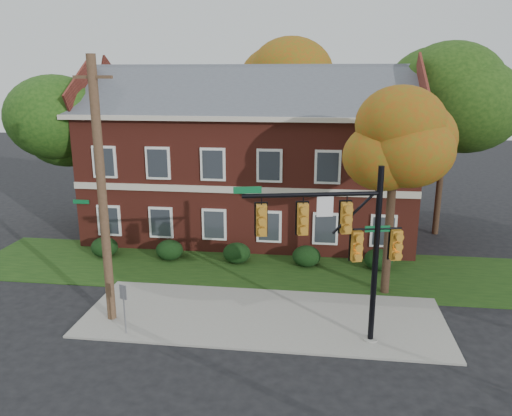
# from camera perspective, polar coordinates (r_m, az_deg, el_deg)

# --- Properties ---
(ground) EXTENTS (120.00, 120.00, 0.00)m
(ground) POSITION_cam_1_polar(r_m,az_deg,el_deg) (19.15, 0.46, -13.80)
(ground) COLOR black
(ground) RESTS_ON ground
(sidewalk) EXTENTS (14.00, 5.00, 0.08)m
(sidewalk) POSITION_cam_1_polar(r_m,az_deg,el_deg) (20.01, 0.81, -12.33)
(sidewalk) COLOR gray
(sidewalk) RESTS_ON ground
(grass_strip) EXTENTS (30.00, 6.00, 0.04)m
(grass_strip) POSITION_cam_1_polar(r_m,az_deg,el_deg) (24.54, 2.17, -7.04)
(grass_strip) COLOR #193811
(grass_strip) RESTS_ON ground
(apartment_building) EXTENTS (18.80, 8.80, 9.74)m
(apartment_building) POSITION_cam_1_polar(r_m,az_deg,el_deg) (29.20, -0.58, 6.65)
(apartment_building) COLOR maroon
(apartment_building) RESTS_ON ground
(hedge_far_left) EXTENTS (1.40, 1.26, 1.05)m
(hedge_far_left) POSITION_cam_1_polar(r_m,az_deg,el_deg) (27.25, -16.93, -4.29)
(hedge_far_left) COLOR black
(hedge_far_left) RESTS_ON ground
(hedge_left) EXTENTS (1.40, 1.26, 1.05)m
(hedge_left) POSITION_cam_1_polar(r_m,az_deg,el_deg) (26.03, -9.86, -4.75)
(hedge_left) COLOR black
(hedge_left) RESTS_ON ground
(hedge_center) EXTENTS (1.40, 1.26, 1.05)m
(hedge_center) POSITION_cam_1_polar(r_m,az_deg,el_deg) (25.25, -2.22, -5.17)
(hedge_center) COLOR black
(hedge_center) RESTS_ON ground
(hedge_right) EXTENTS (1.40, 1.26, 1.05)m
(hedge_right) POSITION_cam_1_polar(r_m,az_deg,el_deg) (24.93, 5.78, -5.50)
(hedge_right) COLOR black
(hedge_right) RESTS_ON ground
(hedge_far_right) EXTENTS (1.40, 1.26, 1.05)m
(hedge_far_right) POSITION_cam_1_polar(r_m,az_deg,el_deg) (25.10, 13.83, -5.73)
(hedge_far_right) COLOR black
(hedge_far_right) RESTS_ON ground
(tree_near_right) EXTENTS (4.50, 4.25, 8.58)m
(tree_near_right) POSITION_cam_1_polar(r_m,az_deg,el_deg) (20.93, 16.30, 7.39)
(tree_near_right) COLOR black
(tree_near_right) RESTS_ON ground
(tree_left_rear) EXTENTS (5.40, 5.10, 8.88)m
(tree_left_rear) POSITION_cam_1_polar(r_m,az_deg,el_deg) (30.85, -19.36, 9.44)
(tree_left_rear) COLOR black
(tree_left_rear) RESTS_ON ground
(tree_right_rear) EXTENTS (6.30, 5.95, 10.62)m
(tree_right_rear) POSITION_cam_1_polar(r_m,az_deg,el_deg) (30.38, 21.79, 11.88)
(tree_right_rear) COLOR black
(tree_right_rear) RESTS_ON ground
(tree_far_rear) EXTENTS (6.84, 6.46, 11.52)m
(tree_far_rear) POSITION_cam_1_polar(r_m,az_deg,el_deg) (36.56, 3.31, 14.37)
(tree_far_rear) COLOR black
(tree_far_rear) RESTS_ON ground
(traffic_signal) EXTENTS (5.60, 1.41, 6.37)m
(traffic_signal) POSITION_cam_1_polar(r_m,az_deg,el_deg) (16.94, 9.99, -3.37)
(traffic_signal) COLOR gray
(traffic_signal) RESTS_ON ground
(utility_pole) EXTENTS (1.54, 0.38, 9.92)m
(utility_pole) POSITION_cam_1_polar(r_m,az_deg,el_deg) (18.96, -17.18, 1.54)
(utility_pole) COLOR #4B3723
(utility_pole) RESTS_ON ground
(sign_post) EXTENTS (0.28, 0.12, 1.98)m
(sign_post) POSITION_cam_1_polar(r_m,az_deg,el_deg) (18.83, -14.88, -10.27)
(sign_post) COLOR slate
(sign_post) RESTS_ON ground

